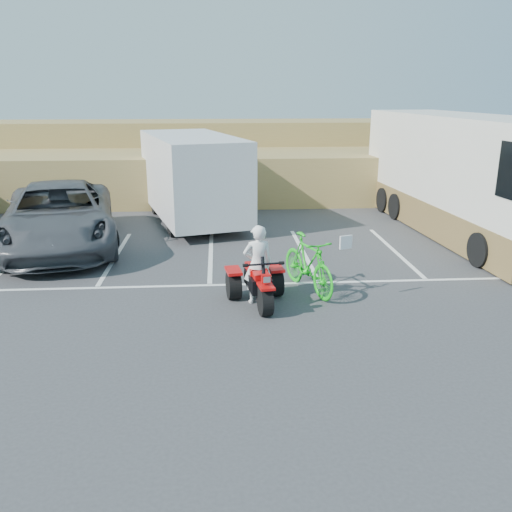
{
  "coord_description": "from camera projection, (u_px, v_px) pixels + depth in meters",
  "views": [
    {
      "loc": [
        0.27,
        -10.0,
        4.52
      ],
      "look_at": [
        1.07,
        1.49,
        1.0
      ],
      "focal_mm": 38.0,
      "sensor_mm": 36.0,
      "label": 1
    }
  ],
  "objects": [
    {
      "name": "ground",
      "position": [
        208.0,
        326.0,
        10.84
      ],
      "size": [
        100.0,
        100.0,
        0.0
      ],
      "primitive_type": "plane",
      "color": "#38383A",
      "rests_on": "ground"
    },
    {
      "name": "grass_embankment",
      "position": [
        212.0,
        160.0,
        25.2
      ],
      "size": [
        40.0,
        8.5,
        3.1
      ],
      "color": "olive",
      "rests_on": "ground"
    },
    {
      "name": "parking_stripes",
      "position": [
        242.0,
        263.0,
        14.78
      ],
      "size": [
        28.0,
        5.16,
        0.01
      ],
      "color": "white",
      "rests_on": "ground"
    },
    {
      "name": "rider",
      "position": [
        258.0,
        264.0,
        11.84
      ],
      "size": [
        0.7,
        0.51,
        1.77
      ],
      "primitive_type": "imported",
      "rotation": [
        0.0,
        0.0,
        3.28
      ],
      "color": "white",
      "rests_on": "ground"
    },
    {
      "name": "cargo_trailer",
      "position": [
        192.0,
        175.0,
        19.18
      ],
      "size": [
        4.23,
        6.97,
        3.04
      ],
      "rotation": [
        0.0,
        0.0,
        0.27
      ],
      "color": "silver",
      "rests_on": "ground"
    },
    {
      "name": "green_dirt_bike",
      "position": [
        308.0,
        264.0,
        12.58
      ],
      "size": [
        1.36,
        2.31,
        1.34
      ],
      "primitive_type": "imported",
      "rotation": [
        0.0,
        0.0,
        0.35
      ],
      "color": "#14BF19",
      "rests_on": "ground"
    },
    {
      "name": "grey_pickup",
      "position": [
        59.0,
        216.0,
        16.11
      ],
      "size": [
        4.56,
        7.36,
        1.9
      ],
      "primitive_type": "imported",
      "rotation": [
        0.0,
        0.0,
        0.22
      ],
      "color": "#44464C",
      "rests_on": "ground"
    },
    {
      "name": "rv_motorhome",
      "position": [
        461.0,
        183.0,
        17.67
      ],
      "size": [
        3.45,
        10.57,
        3.73
      ],
      "rotation": [
        0.0,
        0.0,
        0.08
      ],
      "color": "silver",
      "rests_on": "ground"
    },
    {
      "name": "quad_atv_blue",
      "position": [
        96.0,
        244.0,
        16.62
      ],
      "size": [
        1.62,
        1.83,
        0.99
      ],
      "primitive_type": null,
      "rotation": [
        0.0,
        0.0,
        0.39
      ],
      "color": "navy",
      "rests_on": "ground"
    },
    {
      "name": "quad_atv_green",
      "position": [
        189.0,
        232.0,
        18.14
      ],
      "size": [
        1.53,
        1.89,
        1.12
      ],
      "primitive_type": null,
      "rotation": [
        0.0,
        0.0,
        0.15
      ],
      "color": "#166229",
      "rests_on": "ground"
    },
    {
      "name": "red_trike_atv",
      "position": [
        259.0,
        305.0,
        11.96
      ],
      "size": [
        1.52,
        1.88,
        1.12
      ],
      "primitive_type": null,
      "rotation": [
        0.0,
        0.0,
        0.14
      ],
      "color": "red",
      "rests_on": "ground"
    }
  ]
}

